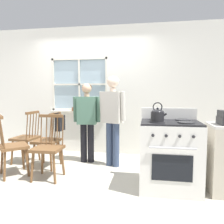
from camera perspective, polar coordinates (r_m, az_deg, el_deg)
ground_plane at (r=3.64m, az=-10.40°, el=-16.04°), size 16.00×16.00×0.00m
wall_back at (r=4.73m, az=-4.69°, el=5.46°), size 6.40×0.16×2.70m
chair_by_window at (r=4.00m, az=-16.41°, el=-7.37°), size 0.42×0.43×0.97m
chair_near_wall at (r=3.81m, az=-24.61°, el=-8.27°), size 0.58×0.58×0.97m
chair_center_cluster at (r=4.38m, az=-21.49°, el=-6.44°), size 0.43×0.45×0.97m
chair_near_stove at (r=3.49m, az=-16.33°, el=-9.18°), size 0.43×0.41×0.97m
person_elderly_left at (r=4.09m, az=-6.56°, el=-1.04°), size 0.51×0.25×1.48m
person_teen_center at (r=3.83m, az=0.19°, el=-0.19°), size 0.50×0.31×1.59m
stove at (r=3.11m, az=14.81°, el=-10.66°), size 0.78×0.68×1.08m
kettle at (r=2.87m, az=11.81°, el=-0.70°), size 0.21×0.17×0.25m
potted_plant at (r=4.77m, az=-9.64°, el=1.35°), size 0.13×0.13×0.33m
handbag at (r=3.84m, az=-13.44°, el=-2.70°), size 0.19×0.22×0.31m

